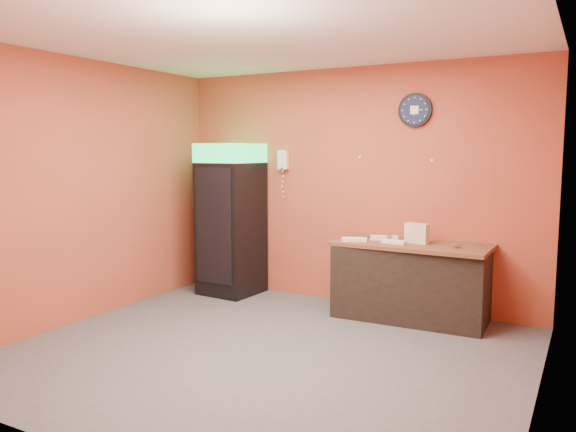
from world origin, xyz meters
The scene contains 15 objects.
floor centered at (0.00, 0.00, 0.00)m, with size 4.50×4.50×0.00m, color #47474C.
back_wall centered at (0.00, 2.00, 1.40)m, with size 4.50×0.02×2.80m, color #BB4B34.
left_wall centered at (-2.25, 0.00, 1.40)m, with size 0.02×4.00×2.80m, color #BB4B34.
right_wall centered at (2.25, 0.00, 1.40)m, with size 0.02×4.00×2.80m, color #BB4B34.
ceiling centered at (0.00, 0.00, 2.80)m, with size 4.50×4.00×0.02m, color white.
beverage_cooler centered at (-1.50, 1.61, 0.94)m, with size 0.71×0.73×1.92m.
prep_counter centered at (0.85, 1.65, 0.40)m, with size 1.60×0.71×0.80m, color black.
wall_clock centered at (0.75, 1.97, 2.27)m, with size 0.38×0.06×0.38m.
wall_phone centered at (-0.91, 1.95, 1.71)m, with size 0.13×0.11×0.24m.
butcher_paper centered at (0.85, 1.65, 0.82)m, with size 1.64×0.77×0.04m, color brown.
sub_roll_stack centered at (0.90, 1.65, 0.95)m, with size 0.27×0.14×0.22m.
wrapped_sandwich_left centered at (0.26, 1.45, 0.86)m, with size 0.27×0.11×0.04m, color white.
wrapped_sandwich_mid centered at (0.69, 1.51, 0.86)m, with size 0.26×0.10×0.04m, color white.
wrapped_sandwich_right centered at (0.51, 1.71, 0.86)m, with size 0.30×0.12×0.04m, color white.
kitchen_tool centered at (0.58, 1.68, 0.87)m, with size 0.06×0.06×0.06m, color silver.
Camera 1 is at (2.54, -4.23, 1.83)m, focal length 35.00 mm.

